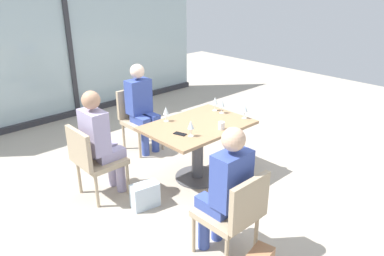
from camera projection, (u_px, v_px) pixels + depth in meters
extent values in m
plane|color=#A89E8E|center=(197.00, 177.00, 4.66)|extent=(12.00, 12.00, 0.00)
cube|color=#A1B7BC|center=(68.00, 40.00, 6.30)|extent=(5.47, 0.03, 2.70)
cube|color=#2D2D33|center=(69.00, 40.00, 6.28)|extent=(0.08, 0.06, 2.70)
cube|color=#2D2D33|center=(78.00, 112.00, 6.77)|extent=(5.47, 0.10, 0.10)
cube|color=#997551|center=(198.00, 126.00, 4.39)|extent=(1.25, 0.87, 0.04)
cylinder|color=#4C4C51|center=(198.00, 153.00, 4.53)|extent=(0.14, 0.14, 0.69)
cylinder|color=#4C4C51|center=(197.00, 177.00, 4.65)|extent=(0.56, 0.56, 0.02)
cube|color=tan|center=(102.00, 161.00, 4.17)|extent=(0.46, 0.46, 0.06)
cube|color=tan|center=(79.00, 149.00, 3.92)|extent=(0.05, 0.46, 0.42)
cylinder|color=tan|center=(128.00, 179.00, 4.25)|extent=(0.04, 0.04, 0.39)
cylinder|color=tan|center=(109.00, 167.00, 4.52)|extent=(0.04, 0.04, 0.39)
cylinder|color=tan|center=(97.00, 192.00, 3.99)|extent=(0.04, 0.04, 0.39)
cylinder|color=tan|center=(79.00, 178.00, 4.26)|extent=(0.04, 0.04, 0.39)
cube|color=tan|center=(226.00, 214.00, 3.24)|extent=(0.46, 0.46, 0.06)
cube|color=tan|center=(250.00, 203.00, 2.98)|extent=(0.46, 0.05, 0.42)
cylinder|color=tan|center=(223.00, 216.00, 3.59)|extent=(0.04, 0.04, 0.39)
cylinder|color=tan|center=(194.00, 234.00, 3.34)|extent=(0.04, 0.04, 0.39)
cylinder|color=tan|center=(256.00, 235.00, 3.32)|extent=(0.04, 0.04, 0.39)
cube|color=tan|center=(142.00, 123.00, 5.27)|extent=(0.46, 0.46, 0.06)
cube|color=tan|center=(131.00, 103.00, 5.35)|extent=(0.46, 0.05, 0.42)
cylinder|color=tan|center=(140.00, 145.00, 5.09)|extent=(0.04, 0.04, 0.39)
cylinder|color=tan|center=(162.00, 137.00, 5.35)|extent=(0.04, 0.04, 0.39)
cylinder|color=tan|center=(124.00, 137.00, 5.36)|extent=(0.04, 0.04, 0.39)
cylinder|color=tan|center=(146.00, 129.00, 5.62)|extent=(0.04, 0.04, 0.39)
cylinder|color=#9E93B7|center=(121.00, 174.00, 4.30)|extent=(0.11, 0.11, 0.45)
cube|color=#9E93B7|center=(111.00, 155.00, 4.13)|extent=(0.32, 0.13, 0.11)
cylinder|color=#9E93B7|center=(112.00, 168.00, 4.42)|extent=(0.11, 0.11, 0.45)
cube|color=#9E93B7|center=(103.00, 150.00, 4.25)|extent=(0.32, 0.13, 0.11)
cube|color=#9E93B7|center=(94.00, 132.00, 3.99)|extent=(0.20, 0.34, 0.48)
sphere|color=tan|center=(91.00, 100.00, 3.86)|extent=(0.20, 0.20, 0.20)
cylinder|color=#384C9E|center=(217.00, 219.00, 3.49)|extent=(0.11, 0.11, 0.45)
cube|color=#384C9E|center=(226.00, 198.00, 3.32)|extent=(0.13, 0.32, 0.11)
cylinder|color=#384C9E|center=(204.00, 227.00, 3.38)|extent=(0.11, 0.11, 0.45)
cube|color=#384C9E|center=(212.00, 206.00, 3.21)|extent=(0.13, 0.32, 0.11)
cube|color=#384C9E|center=(232.00, 179.00, 3.07)|extent=(0.34, 0.20, 0.48)
sphere|color=#D8AD8C|center=(233.00, 139.00, 2.93)|extent=(0.20, 0.20, 0.20)
cylinder|color=#384C9E|center=(145.00, 140.00, 5.17)|extent=(0.11, 0.11, 0.45)
cube|color=#384C9E|center=(140.00, 120.00, 5.13)|extent=(0.13, 0.32, 0.11)
cylinder|color=#384C9E|center=(155.00, 137.00, 5.28)|extent=(0.11, 0.11, 0.45)
cube|color=#384C9E|center=(150.00, 117.00, 5.24)|extent=(0.13, 0.32, 0.11)
cube|color=#384C9E|center=(139.00, 96.00, 5.16)|extent=(0.34, 0.20, 0.48)
sphere|color=beige|center=(137.00, 71.00, 5.02)|extent=(0.20, 0.20, 0.20)
cylinder|color=silver|center=(166.00, 121.00, 4.47)|extent=(0.06, 0.06, 0.00)
cylinder|color=silver|center=(166.00, 118.00, 4.45)|extent=(0.01, 0.01, 0.08)
cone|color=silver|center=(166.00, 111.00, 4.42)|extent=(0.07, 0.07, 0.09)
cylinder|color=silver|center=(222.00, 113.00, 4.73)|extent=(0.06, 0.06, 0.00)
cylinder|color=silver|center=(222.00, 110.00, 4.72)|extent=(0.01, 0.01, 0.08)
cone|color=silver|center=(222.00, 103.00, 4.68)|extent=(0.07, 0.07, 0.09)
cylinder|color=silver|center=(215.00, 110.00, 4.82)|extent=(0.06, 0.06, 0.00)
cylinder|color=silver|center=(215.00, 107.00, 4.80)|extent=(0.01, 0.01, 0.08)
cone|color=silver|center=(215.00, 101.00, 4.77)|extent=(0.07, 0.07, 0.09)
cylinder|color=silver|center=(244.00, 118.00, 4.56)|extent=(0.06, 0.06, 0.00)
cylinder|color=silver|center=(244.00, 115.00, 4.54)|extent=(0.01, 0.01, 0.08)
cone|color=silver|center=(245.00, 108.00, 4.51)|extent=(0.07, 0.07, 0.09)
cylinder|color=silver|center=(191.00, 136.00, 4.05)|extent=(0.06, 0.06, 0.00)
cylinder|color=silver|center=(191.00, 132.00, 4.03)|extent=(0.01, 0.01, 0.08)
cone|color=silver|center=(191.00, 125.00, 4.00)|extent=(0.07, 0.07, 0.09)
cylinder|color=white|center=(221.00, 126.00, 4.22)|extent=(0.08, 0.08, 0.09)
cube|color=black|center=(180.00, 134.00, 4.10)|extent=(0.11, 0.16, 0.01)
cube|color=silver|center=(145.00, 195.00, 4.02)|extent=(0.32, 0.21, 0.28)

